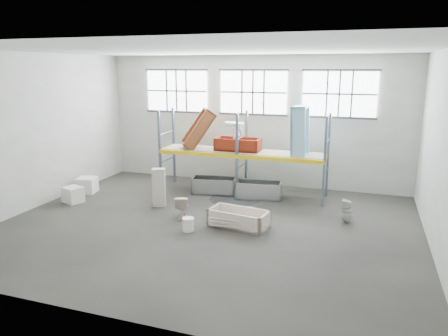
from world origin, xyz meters
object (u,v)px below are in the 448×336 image
at_px(steel_tub_right, 258,190).
at_px(blue_tub_upright, 300,132).
at_px(steel_tub_left, 214,185).
at_px(toilet_white, 347,211).
at_px(toilet_beige, 182,206).
at_px(bathtub_beige, 239,218).
at_px(cistern_tall, 159,187).
at_px(rust_tub_flat, 238,144).
at_px(carton_near, 73,195).
at_px(bucket, 188,224).

distance_m(steel_tub_right, blue_tub_upright, 2.51).
xyz_separation_m(steel_tub_left, steel_tub_right, (1.69, -0.05, 0.00)).
bearing_deg(toilet_white, blue_tub_upright, -137.12).
height_order(toilet_white, steel_tub_left, toilet_white).
distance_m(toilet_beige, steel_tub_right, 3.23).
xyz_separation_m(bathtub_beige, steel_tub_left, (-1.84, 2.95, 0.04)).
xyz_separation_m(bathtub_beige, toilet_white, (2.96, 1.39, 0.10)).
height_order(bathtub_beige, cistern_tall, cistern_tall).
height_order(rust_tub_flat, blue_tub_upright, blue_tub_upright).
height_order(toilet_beige, blue_tub_upright, blue_tub_upright).
distance_m(cistern_tall, toilet_white, 6.05).
bearing_deg(rust_tub_flat, blue_tub_upright, -1.19).
bearing_deg(carton_near, blue_tub_upright, 21.64).
bearing_deg(carton_near, bucket, -13.55).
bearing_deg(rust_tub_flat, bucket, -92.99).
bearing_deg(bucket, carton_near, 166.45).
bearing_deg(bathtub_beige, blue_tub_upright, 78.95).
relative_size(steel_tub_left, bucket, 4.13).
xyz_separation_m(cistern_tall, steel_tub_left, (1.22, 2.00, -0.35)).
bearing_deg(carton_near, rust_tub_flat, 30.17).
distance_m(toilet_white, rust_tub_flat, 4.67).
height_order(toilet_beige, carton_near, toilet_beige).
height_order(steel_tub_left, carton_near, steel_tub_left).
bearing_deg(carton_near, steel_tub_left, 31.43).
bearing_deg(cistern_tall, toilet_white, -13.61).
height_order(cistern_tall, carton_near, cistern_tall).
relative_size(rust_tub_flat, blue_tub_upright, 0.92).
height_order(steel_tub_left, rust_tub_flat, rust_tub_flat).
distance_m(cistern_tall, blue_tub_upright, 5.13).
xyz_separation_m(steel_tub_left, rust_tub_flat, (0.80, 0.34, 1.53)).
xyz_separation_m(steel_tub_right, blue_tub_upright, (1.33, 0.34, 2.10)).
xyz_separation_m(steel_tub_right, bucket, (-1.10, -3.69, -0.10)).
height_order(bathtub_beige, toilet_beige, toilet_beige).
height_order(toilet_beige, bucket, toilet_beige).
relative_size(bathtub_beige, carton_near, 2.74).
xyz_separation_m(toilet_white, steel_tub_right, (-3.12, 1.51, -0.06)).
bearing_deg(carton_near, steel_tub_right, 23.18).
relative_size(blue_tub_upright, carton_near, 2.80).
height_order(rust_tub_flat, bucket, rust_tub_flat).
height_order(toilet_white, steel_tub_right, toilet_white).
bearing_deg(bucket, rust_tub_flat, 87.01).
bearing_deg(toilet_white, steel_tub_left, -109.01).
bearing_deg(toilet_beige, toilet_white, 174.40).
xyz_separation_m(bathtub_beige, carton_near, (-6.07, 0.37, 0.02)).
height_order(cistern_tall, bucket, cistern_tall).
distance_m(cistern_tall, carton_near, 3.09).
height_order(toilet_white, rust_tub_flat, rust_tub_flat).
bearing_deg(bucket, bathtub_beige, 32.20).
bearing_deg(carton_near, toilet_white, 6.43).
relative_size(steel_tub_left, steel_tub_right, 0.99).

